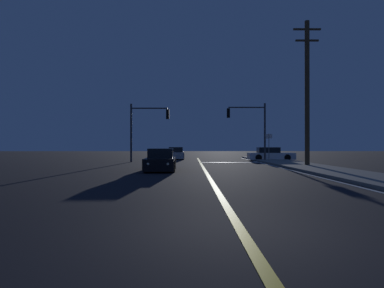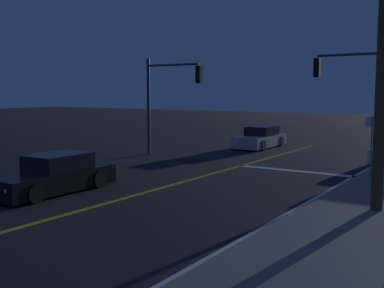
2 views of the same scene
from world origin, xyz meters
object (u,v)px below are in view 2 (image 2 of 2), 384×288
(traffic_signal_near_right, at_px, (364,87))
(street_sign_corner, at_px, (372,137))
(utility_pole_right, at_px, (384,23))
(car_distant_tail_silver, at_px, (260,138))
(car_mid_block_black, at_px, (54,176))
(traffic_signal_far_left, at_px, (167,91))

(traffic_signal_near_right, distance_m, street_sign_corner, 3.60)
(utility_pole_right, height_order, street_sign_corner, utility_pole_right)
(car_distant_tail_silver, xyz_separation_m, traffic_signal_near_right, (7.46, -5.10, 3.15))
(car_mid_block_black, distance_m, traffic_signal_near_right, 13.94)
(car_distant_tail_silver, xyz_separation_m, traffic_signal_far_left, (-2.53, -6.50, 2.98))
(street_sign_corner, bearing_deg, car_mid_block_black, -136.12)
(traffic_signal_far_left, bearing_deg, car_distant_tail_silver, 68.76)
(car_mid_block_black, height_order, traffic_signal_far_left, traffic_signal_far_left)
(traffic_signal_far_left, relative_size, utility_pole_right, 0.51)
(utility_pole_right, bearing_deg, street_sign_corner, 104.55)
(car_mid_block_black, distance_m, street_sign_corner, 12.17)
(traffic_signal_near_right, xyz_separation_m, street_sign_corner, (1.05, -2.80, -2.00))
(car_distant_tail_silver, relative_size, utility_pole_right, 0.46)
(utility_pole_right, bearing_deg, car_distant_tail_silver, 126.70)
(traffic_signal_far_left, bearing_deg, car_mid_block_black, -76.77)
(traffic_signal_near_right, relative_size, utility_pole_right, 0.54)
(traffic_signal_near_right, distance_m, traffic_signal_far_left, 10.09)
(car_mid_block_black, xyz_separation_m, utility_pole_right, (10.13, 3.00, 4.80))
(utility_pole_right, bearing_deg, traffic_signal_far_left, 151.35)
(car_distant_tail_silver, height_order, traffic_signal_far_left, traffic_signal_far_left)
(traffic_signal_far_left, distance_m, utility_pole_right, 14.29)
(car_distant_tail_silver, xyz_separation_m, car_mid_block_black, (-0.22, -16.30, -0.00))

